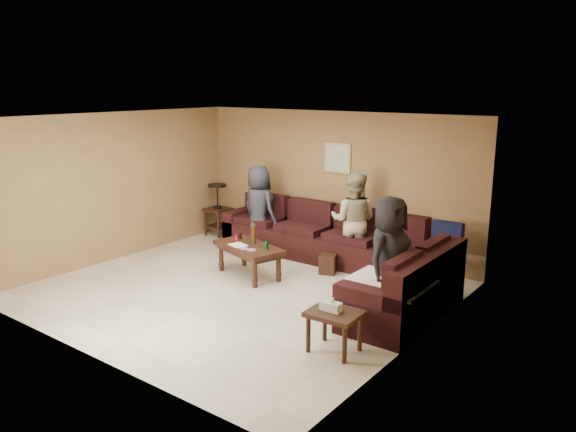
% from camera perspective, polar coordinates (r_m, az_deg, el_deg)
% --- Properties ---
extents(room, '(5.60, 5.50, 2.50)m').
position_cam_1_polar(room, '(7.87, -5.19, 3.81)').
color(room, beige).
rests_on(room, ground).
extents(sectional_sofa, '(4.65, 2.90, 0.97)m').
position_cam_1_polar(sectional_sofa, '(8.89, 5.50, -3.94)').
color(sectional_sofa, black).
rests_on(sectional_sofa, ground).
extents(coffee_table, '(1.32, 0.91, 0.78)m').
position_cam_1_polar(coffee_table, '(8.79, -4.00, -3.46)').
color(coffee_table, black).
rests_on(coffee_table, ground).
extents(end_table_left, '(0.45, 0.45, 1.03)m').
position_cam_1_polar(end_table_left, '(11.20, -7.15, 0.75)').
color(end_table_left, black).
rests_on(end_table_left, ground).
extents(side_table_right, '(0.60, 0.50, 0.62)m').
position_cam_1_polar(side_table_right, '(6.39, 4.70, -10.18)').
color(side_table_right, black).
rests_on(side_table_right, ground).
extents(waste_bin, '(0.33, 0.33, 0.31)m').
position_cam_1_polar(waste_bin, '(8.99, 4.07, -4.88)').
color(waste_bin, black).
rests_on(waste_bin, ground).
extents(wall_art, '(0.52, 0.04, 0.52)m').
position_cam_1_polar(wall_art, '(9.77, 5.06, 5.88)').
color(wall_art, tan).
rests_on(wall_art, ground).
extents(person_left, '(0.82, 0.61, 1.54)m').
position_cam_1_polar(person_left, '(10.11, -2.97, 0.81)').
color(person_left, '#282C38').
rests_on(person_left, ground).
extents(person_middle, '(0.92, 0.82, 1.59)m').
position_cam_1_polar(person_middle, '(9.13, 6.68, -0.47)').
color(person_middle, tan).
rests_on(person_middle, ground).
extents(person_right, '(0.56, 0.81, 1.60)m').
position_cam_1_polar(person_right, '(7.24, 10.19, -4.20)').
color(person_right, black).
rests_on(person_right, ground).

